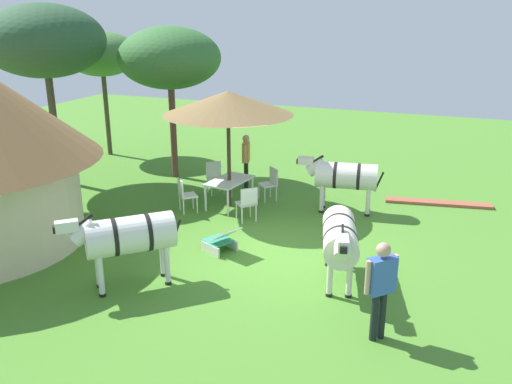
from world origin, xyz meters
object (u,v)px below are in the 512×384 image
Objects in this scene: striped_lounge_chair at (221,241)px; acacia_tree_behind_hut at (44,41)px; patio_chair_near_lawn at (215,175)px; acacia_tree_left_background at (170,58)px; acacia_tree_far_lawn at (102,54)px; zebra_toward_hut at (128,236)px; patio_dining_table at (229,183)px; patio_chair_west_end at (185,193)px; patio_chair_east_end at (270,182)px; standing_watcher at (381,282)px; zebra_nearest_camera at (344,176)px; zebra_by_umbrella at (340,238)px; patio_chair_near_hut at (247,202)px; guest_beside_umbrella at (246,156)px.

acacia_tree_behind_hut is at bearing 93.99° from striped_lounge_chair.
patio_chair_near_lawn is 0.94× the size of striped_lounge_chair.
acacia_tree_far_lawn is at bearing 66.32° from acacia_tree_left_background.
zebra_toward_hut is 10.73m from acacia_tree_far_lawn.
patio_chair_west_end reaches higher than patio_dining_table.
patio_chair_east_end is 7.56m from acacia_tree_behind_hut.
zebra_nearest_camera is (5.51, 1.81, -0.04)m from standing_watcher.
zebra_nearest_camera is 3.93m from zebra_by_umbrella.
zebra_by_umbrella is at bearing 168.46° from patio_chair_east_end.
patio_chair_east_end is 0.17× the size of acacia_tree_behind_hut.
patio_chair_west_end is 1.77m from patio_chair_near_hut.
acacia_tree_behind_hut is at bearing 89.32° from patio_dining_table.
patio_dining_table is 4.88m from zebra_by_umbrella.
zebra_by_umbrella is (-0.44, -2.70, 0.68)m from striped_lounge_chair.
zebra_toward_hut is at bearing -142.08° from acacia_tree_far_lawn.
guest_beside_umbrella is at bearing 63.85° from zebra_nearest_camera.
acacia_tree_behind_hut reaches higher than zebra_by_umbrella.
standing_watcher is (-3.97, -5.63, 0.49)m from patio_chair_west_end.
patio_chair_west_end is at bearing 134.08° from patio_chair_near_hut.
standing_watcher is 5.80m from zebra_nearest_camera.
striped_lounge_chair is (2.10, 3.73, -0.75)m from standing_watcher.
patio_chair_near_hut is at bearing -127.19° from acacia_tree_left_background.
guest_beside_umbrella is 0.87× the size of zebra_toward_hut.
guest_beside_umbrella is 3.30m from zebra_nearest_camera.
zebra_by_umbrella is (-2.29, -2.84, 0.41)m from patio_chair_near_hut.
acacia_tree_behind_hut reaches higher than zebra_nearest_camera.
patio_chair_west_end is at bearing 133.58° from patio_dining_table.
zebra_nearest_camera is 9.25m from acacia_tree_behind_hut.
patio_chair_west_end is 0.40× the size of zebra_nearest_camera.
striped_lounge_chair is at bearing -129.99° from acacia_tree_far_lawn.
acacia_tree_behind_hut is at bearing 50.32° from patio_chair_east_end.
patio_chair_east_end is (1.74, -1.73, 0.00)m from patio_chair_west_end.
standing_watcher reaches higher than patio_chair_east_end.
patio_dining_table is at bearing 90.00° from patio_chair_near_lawn.
striped_lounge_chair is (-1.87, -1.90, -0.27)m from patio_chair_west_end.
zebra_nearest_camera is at bearing 133.05° from patio_chair_near_lawn.
zebra_by_umbrella is 10.49m from acacia_tree_behind_hut.
guest_beside_umbrella is at bearing 80.79° from standing_watcher.
acacia_tree_far_lawn reaches higher than patio_chair_near_lawn.
guest_beside_umbrella is at bearing -41.20° from zebra_toward_hut.
acacia_tree_far_lawn is at bearing 76.45° from striped_lounge_chair.
zebra_nearest_camera is (0.70, -2.93, 0.32)m from patio_dining_table.
guest_beside_umbrella is 0.95× the size of standing_watcher.
patio_chair_west_end reaches higher than striped_lounge_chair.
acacia_tree_behind_hut reaches higher than standing_watcher.
zebra_by_umbrella is (1.66, 1.03, -0.08)m from standing_watcher.
patio_chair_west_end is 0.20× the size of acacia_tree_left_background.
zebra_toward_hut reaches higher than zebra_nearest_camera.
zebra_nearest_camera is at bearing -93.51° from zebra_by_umbrella.
patio_chair_west_end is 6.13m from acacia_tree_behind_hut.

